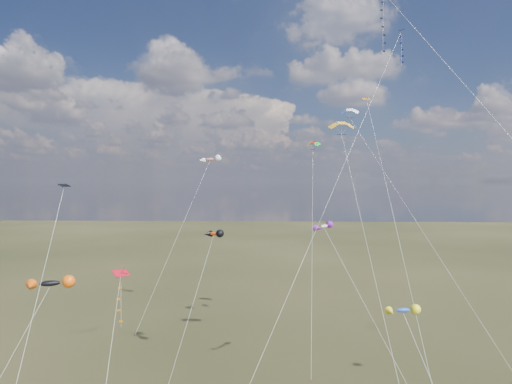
{
  "coord_description": "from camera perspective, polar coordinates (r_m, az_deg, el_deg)",
  "views": [
    {
      "loc": [
        1.93,
        -28.78,
        20.09
      ],
      "look_at": [
        0.0,
        18.0,
        19.0
      ],
      "focal_mm": 32.0,
      "sensor_mm": 36.0,
      "label": 1
    }
  ],
  "objects": [
    {
      "name": "diamond_black_high",
      "position": [
        41.12,
        17.98,
        17.33
      ],
      "size": [
        15.27,
        30.15,
        36.84
      ],
      "color": "black",
      "rests_on": "ground"
    },
    {
      "name": "diamond_navy_tall",
      "position": [
        53.6,
        16.33,
        14.05
      ],
      "size": [
        19.3,
        23.22,
        37.53
      ],
      "color": "#07104B",
      "rests_on": "ground"
    },
    {
      "name": "diamond_black_mid",
      "position": [
        35.38,
        -25.08,
        -9.15
      ],
      "size": [
        1.01,
        11.12,
        19.91
      ],
      "color": "black",
      "rests_on": "ground"
    },
    {
      "name": "diamond_red_low",
      "position": [
        35.34,
        -16.66,
        -13.47
      ],
      "size": [
        1.48,
        8.9,
        13.59
      ],
      "color": "red",
      "rests_on": "ground"
    },
    {
      "name": "diamond_orange_center",
      "position": [
        52.07,
        15.54,
        2.88
      ],
      "size": [
        2.09,
        23.79,
        30.59
      ],
      "color": "#C06612",
      "rests_on": "ground"
    },
    {
      "name": "parafoil_yellow",
      "position": [
        52.5,
        10.67,
        8.37
      ],
      "size": [
        3.82,
        22.0,
        27.33
      ],
      "color": "gold",
      "rests_on": "ground"
    },
    {
      "name": "parafoil_blue_white",
      "position": [
        63.45,
        11.73,
        9.88
      ],
      "size": [
        13.88,
        24.28,
        30.35
      ],
      "color": "#2247AC",
      "rests_on": "ground"
    },
    {
      "name": "parafoil_tricolor",
      "position": [
        59.05,
        7.13,
        5.91
      ],
      "size": [
        2.32,
        14.29,
        25.54
      ],
      "color": "gold",
      "rests_on": "ground"
    },
    {
      "name": "novelty_black_orange",
      "position": [
        41.21,
        -24.39,
        -10.39
      ],
      "size": [
        6.23,
        6.49,
        12.37
      ],
      "color": "black",
      "rests_on": "ground"
    },
    {
      "name": "novelty_orange_black",
      "position": [
        51.41,
        -5.35,
        -5.28
      ],
      "size": [
        4.58,
        11.1,
        14.77
      ],
      "color": "#EF440B",
      "rests_on": "ground"
    },
    {
      "name": "novelty_white_purple",
      "position": [
        47.37,
        8.59,
        -4.36
      ],
      "size": [
        8.68,
        12.38,
        15.92
      ],
      "color": "silver",
      "rests_on": "ground"
    },
    {
      "name": "novelty_redwhite_stripe",
      "position": [
        71.33,
        -5.84,
        4.01
      ],
      "size": [
        9.95,
        13.73,
        24.13
      ],
      "color": "red",
      "rests_on": "ground"
    },
    {
      "name": "novelty_blue_yellow",
      "position": [
        32.41,
        18.01,
        -14.05
      ],
      "size": [
        4.77,
        6.91,
        11.97
      ],
      "color": "blue",
      "rests_on": "ground"
    }
  ]
}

